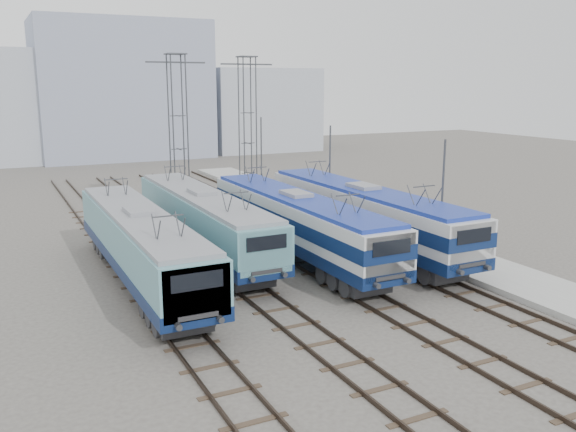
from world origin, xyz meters
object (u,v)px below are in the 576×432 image
Objects in this scene: catenary_tower_west at (178,127)px; catenary_tower_east at (248,123)px; locomotive_center_right at (297,220)px; locomotive_far_right at (364,212)px; mast_front at (442,204)px; mast_mid at (330,175)px; mast_rear at (261,157)px; locomotive_far_left at (141,242)px; locomotive_center_left at (204,218)px.

catenary_tower_east is at bearing 17.10° from catenary_tower_west.
locomotive_far_right reaches higher than locomotive_center_right.
mast_mid is at bearing 90.00° from mast_front.
catenary_tower_east is at bearing 95.45° from mast_front.
locomotive_far_right is 2.67× the size of mast_front.
mast_rear reaches higher than locomotive_center_right.
locomotive_far_right is (13.50, 0.73, 0.13)m from locomotive_far_left.
locomotive_far_left is 2.58× the size of mast_rear.
catenary_tower_east reaches higher than locomotive_center_left.
catenary_tower_east is (4.25, 17.33, 4.32)m from locomotive_center_right.
catenary_tower_west is 1.00× the size of catenary_tower_east.
mast_rear reaches higher than locomotive_far_right.
catenary_tower_east is at bearing -136.40° from mast_rear.
locomotive_center_left is 0.99× the size of locomotive_center_right.
catenary_tower_east reaches higher than mast_mid.
catenary_tower_east is (6.50, 2.00, 0.00)m from catenary_tower_west.
locomotive_center_right is 2.61× the size of mast_mid.
locomotive_center_right is 16.08m from catenary_tower_west.
locomotive_center_right is at bearing -179.88° from locomotive_far_right.
mast_front reaches higher than locomotive_center_left.
locomotive_far_left is 1.00× the size of locomotive_center_left.
locomotive_far_left is at bearing -176.90° from locomotive_far_right.
mast_rear is (6.35, 19.33, 1.17)m from locomotive_center_right.
mast_mid reaches higher than locomotive_far_right.
locomotive_center_left is at bearing 144.39° from mast_front.
locomotive_center_left is 17.27m from catenary_tower_east.
mast_rear is at bearing 24.94° from catenary_tower_west.
locomotive_center_right is 18.36m from catenary_tower_east.
locomotive_far_right is at bearing -95.47° from mast_rear.
locomotive_center_right is at bearing -108.19° from mast_rear.
catenary_tower_east is 1.71× the size of mast_mid.
catenary_tower_west and catenary_tower_east have the same top height.
locomotive_far_left is 15.90m from mast_front.
catenary_tower_west is (-2.25, 15.33, 4.32)m from locomotive_center_right.
locomotive_center_left is 0.97× the size of locomotive_far_right.
catenary_tower_west reaches higher than mast_front.
catenary_tower_west is at bearing 113.78° from locomotive_far_right.
locomotive_far_left is 25.28m from mast_rear.
mast_front is 12.00m from mast_mid.
locomotive_center_left is at bearing -158.71° from mast_mid.
mast_rear is (1.85, 19.32, 1.12)m from locomotive_far_right.
locomotive_center_right is at bearing -103.78° from catenary_tower_east.
locomotive_far_left is 9.03m from locomotive_center_right.
locomotive_far_right reaches higher than locomotive_center_left.
catenary_tower_east is (-0.25, 17.32, 4.26)m from locomotive_far_right.
locomotive_far_right is 7.63m from mast_mid.
mast_rear is at bearing 90.00° from mast_front.
locomotive_center_left is 5.46m from locomotive_center_right.
mast_rear is (15.35, 20.05, 1.25)m from locomotive_far_left.
locomotive_center_left is 2.58× the size of mast_mid.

